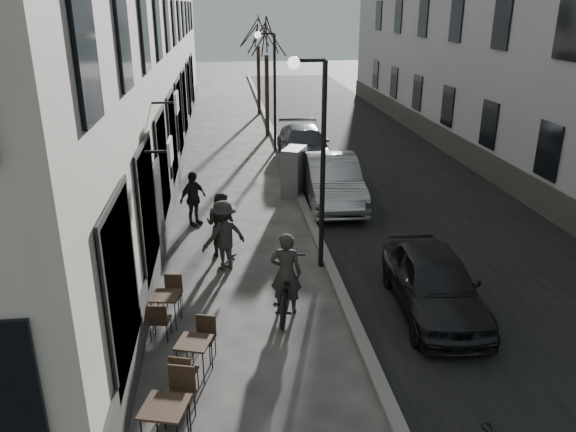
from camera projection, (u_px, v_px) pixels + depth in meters
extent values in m
cube|color=black|center=(370.00, 159.00, 23.78)|extent=(7.30, 60.00, 0.00)
cube|color=slate|center=(285.00, 160.00, 23.36)|extent=(0.25, 60.00, 0.12)
cylinder|color=black|center=(323.00, 170.00, 13.19)|extent=(0.12, 0.12, 5.00)
cylinder|color=black|center=(310.00, 60.00, 12.26)|extent=(0.70, 0.08, 0.08)
sphere|color=#FFF2CC|center=(294.00, 63.00, 12.24)|extent=(0.28, 0.28, 0.28)
cylinder|color=black|center=(275.00, 94.00, 24.33)|extent=(0.12, 0.12, 5.00)
cylinder|color=black|center=(266.00, 34.00, 23.41)|extent=(0.70, 0.08, 0.08)
sphere|color=#FFF2CC|center=(258.00, 35.00, 23.39)|extent=(0.28, 0.28, 0.28)
cylinder|color=black|center=(267.00, 96.00, 27.30)|extent=(0.20, 0.20, 3.90)
cylinder|color=black|center=(259.00, 81.00, 32.88)|extent=(0.20, 0.20, 3.90)
cube|color=black|center=(165.00, 407.00, 8.02)|extent=(0.78, 0.78, 0.04)
cylinder|color=black|center=(156.00, 414.00, 8.44)|extent=(0.02, 0.02, 0.73)
cylinder|color=black|center=(190.00, 418.00, 8.37)|extent=(0.02, 0.02, 0.73)
cube|color=black|center=(194.00, 342.00, 9.71)|extent=(0.70, 0.70, 0.04)
cylinder|color=black|center=(177.00, 366.00, 9.65)|extent=(0.02, 0.02, 0.65)
cylinder|color=black|center=(203.00, 369.00, 9.57)|extent=(0.02, 0.02, 0.65)
cylinder|color=black|center=(187.00, 350.00, 10.08)|extent=(0.02, 0.02, 0.65)
cylinder|color=black|center=(212.00, 353.00, 10.00)|extent=(0.02, 0.02, 0.65)
cube|color=black|center=(165.00, 296.00, 11.26)|extent=(0.64, 0.64, 0.04)
cylinder|color=black|center=(152.00, 316.00, 11.17)|extent=(0.02, 0.02, 0.65)
cylinder|color=black|center=(175.00, 317.00, 11.15)|extent=(0.02, 0.02, 0.65)
cylinder|color=black|center=(158.00, 305.00, 11.61)|extent=(0.02, 0.02, 0.65)
cylinder|color=black|center=(181.00, 305.00, 11.59)|extent=(0.02, 0.02, 0.65)
cube|color=#5F5F61|center=(294.00, 172.00, 19.06)|extent=(1.00, 1.25, 1.64)
imported|color=black|center=(286.00, 288.00, 11.81)|extent=(1.15, 2.21, 1.10)
imported|color=#292723|center=(286.00, 273.00, 11.68)|extent=(0.73, 0.56, 1.80)
imported|color=black|center=(221.00, 224.00, 14.39)|extent=(1.04, 0.96, 1.71)
imported|color=#282523|center=(224.00, 235.00, 13.65)|extent=(1.31, 1.10, 1.77)
imported|color=black|center=(193.00, 199.00, 16.42)|extent=(0.96, 0.96, 1.63)
imported|color=black|center=(434.00, 282.00, 11.78)|extent=(1.84, 4.06, 1.35)
imported|color=gray|center=(332.00, 180.00, 18.29)|extent=(1.80, 4.72, 1.54)
imported|color=#363A40|center=(304.00, 145.00, 23.17)|extent=(2.02, 4.87, 1.41)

